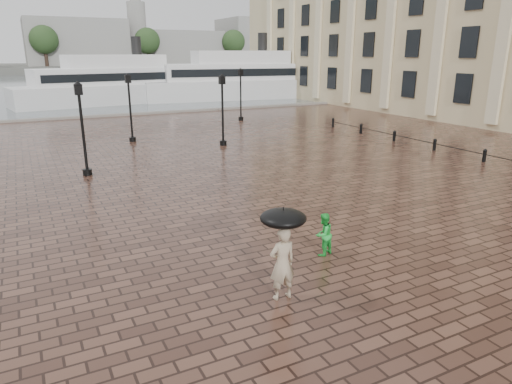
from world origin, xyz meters
TOP-DOWN VIEW (x-y plane):
  - ground at (0.00, 0.00)m, footprint 300.00×300.00m
  - harbour_water at (0.00, 92.00)m, footprint 240.00×240.00m
  - quay_edge at (0.00, 32.00)m, footprint 80.00×0.60m
  - far_shore at (0.00, 160.00)m, footprint 300.00×60.00m
  - distant_skyline at (48.14, 150.00)m, footprint 102.50×22.00m
  - far_trees at (0.00, 138.00)m, footprint 188.00×8.00m
  - bollard_row at (14.00, 6.50)m, footprint 0.22×21.22m
  - street_lamps at (-1.60, 17.60)m, footprint 21.44×14.44m
  - adult_pedestrian at (-3.39, -4.61)m, footprint 0.69×0.47m
  - child_pedestrian at (-1.02, -2.98)m, footprint 0.75×0.66m
  - ferry_near at (2.02, 43.74)m, footprint 23.97×9.46m
  - ferry_far at (17.73, 42.44)m, footprint 25.80×8.80m
  - umbrella at (-3.39, -4.61)m, footprint 1.10×1.10m

SIDE VIEW (x-z plane):
  - ground at x=0.00m, z-range 0.00..0.00m
  - harbour_water at x=0.00m, z-range 0.00..0.00m
  - quay_edge at x=0.00m, z-range -0.15..0.15m
  - bollard_row at x=14.00m, z-range 0.03..0.76m
  - child_pedestrian at x=-1.02m, z-range 0.00..1.30m
  - adult_pedestrian at x=-3.39m, z-range 0.00..1.85m
  - far_shore at x=0.00m, z-range 0.00..2.00m
  - umbrella at x=-3.39m, z-range 1.50..2.69m
  - ferry_near at x=2.02m, z-range -1.53..6.13m
  - street_lamps at x=-1.60m, z-range 0.13..4.53m
  - ferry_far at x=17.73m, z-range -1.65..6.64m
  - far_trees at x=0.00m, z-range 2.67..16.17m
  - distant_skyline at x=48.14m, z-range -7.05..25.95m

